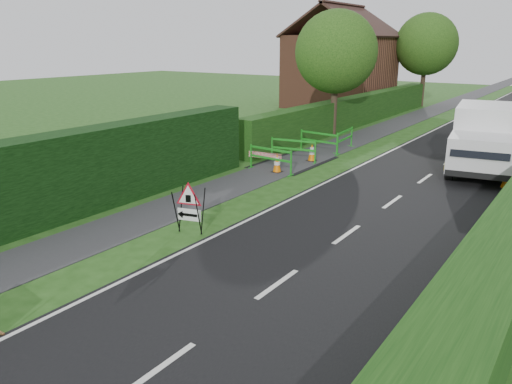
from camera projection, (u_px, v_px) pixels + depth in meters
The scene contains 21 objects.
ground at pixel (160, 272), 11.28m from camera, with size 120.00×120.00×0.00m, color #204814.
footpath at pixel (444, 106), 40.47m from camera, with size 2.00×90.00×0.02m, color #2D2D30.
hedge_west_near at pixel (33, 228), 14.00m from camera, with size 1.10×18.00×2.50m, color black.
hedge_west_far at pixel (355, 125), 31.32m from camera, with size 1.00×24.00×1.80m, color #14380F.
house_west at pixel (340, 70), 39.51m from camera, with size 7.50×7.40×7.88m.
tree_nw at pixel (336, 52), 26.66m from camera, with size 4.40×4.40×6.70m.
tree_fw at pixel (426, 44), 39.16m from camera, with size 4.80×4.80×7.24m.
triangle_sign at pixel (187, 204), 13.31m from camera, with size 1.03×1.03×1.22m.
works_van at pixel (483, 138), 19.78m from camera, with size 3.05×5.90×2.57m.
traffic_cone_0 at pixel (507, 178), 17.63m from camera, with size 0.38×0.38×0.79m.
traffic_cone_1 at pixel (496, 170), 18.76m from camera, with size 0.38×0.38×0.79m.
traffic_cone_2 at pixel (508, 156), 21.05m from camera, with size 0.38×0.38×0.79m.
traffic_cone_3 at pixel (277, 163), 19.83m from camera, with size 0.38×0.38×0.79m.
traffic_cone_4 at pixel (312, 152), 21.71m from camera, with size 0.38×0.38×0.79m.
ped_barrier_0 at pixel (270, 156), 19.84m from camera, with size 2.08×0.49×1.00m.
ped_barrier_1 at pixel (293, 147), 21.60m from camera, with size 2.09×0.70×1.00m.
ped_barrier_2 at pixel (319, 140), 23.29m from camera, with size 2.08×0.55×1.00m.
ped_barrier_3 at pixel (345, 137), 23.84m from camera, with size 0.52×2.08×1.00m.
redwhite_plank at pixel (265, 166), 20.97m from camera, with size 1.50×0.04×0.25m, color red.
litter_can at pixel (2, 335), 8.86m from camera, with size 0.07×0.07×0.12m, color #BF7F4C.
hatchback_car at pixel (495, 113), 31.78m from camera, with size 1.50×3.72×1.27m, color silver.
Camera 1 is at (7.63, -7.21, 4.99)m, focal length 35.00 mm.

